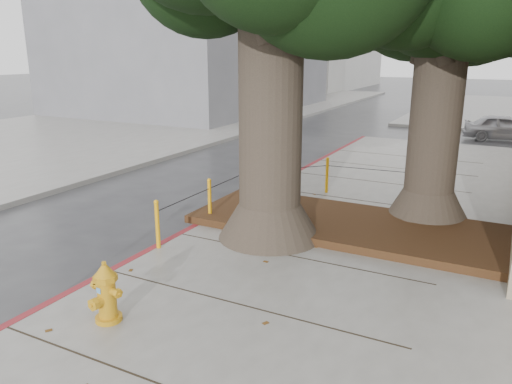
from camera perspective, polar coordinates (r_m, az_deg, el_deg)
ground at (r=7.82m, az=-5.36°, el=-12.76°), size 140.00×140.00×0.00m
sidewalk_opposite at (r=24.03m, az=-20.81°, el=6.06°), size 14.00×60.00×0.15m
curb_red at (r=10.71m, az=-7.14°, el=-4.27°), size 0.14×26.00×0.16m
planter_bed at (r=10.65m, az=10.25°, el=-3.64°), size 6.40×2.60×0.16m
building_far_grey at (r=33.57m, az=-6.94°, el=19.61°), size 12.00×16.00×12.00m
building_far_white at (r=54.95m, az=5.61°, el=19.71°), size 12.00×18.00×15.00m
bollard_ring at (r=11.54m, az=2.71°, el=0.39°), size 3.79×5.39×0.95m
fire_hydrant at (r=7.20m, az=-16.75°, el=-10.93°), size 0.46×0.43×0.88m
car_silver at (r=23.99m, az=26.53°, el=6.59°), size 3.42×1.69×1.12m
car_dark at (r=28.92m, az=-4.34°, el=9.56°), size 1.95×4.17×1.18m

